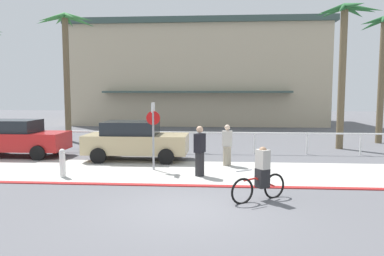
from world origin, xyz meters
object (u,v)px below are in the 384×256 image
palm_tree_3 (383,52)px  palm_tree_1 (66,45)px  car_red_0 (16,138)px  cyclist_red_0 (261,175)px  bollard_0 (62,163)px  car_tan_1 (135,140)px  pedestrian_1 (200,153)px  pedestrian_0 (227,147)px  stop_sign_bike_lane (153,126)px  palm_tree_2 (345,37)px

palm_tree_3 → palm_tree_1: bearing=-178.4°
car_red_0 → cyclist_red_0: 12.02m
car_red_0 → cyclist_red_0: (10.38, -6.04, -0.18)m
palm_tree_3 → car_red_0: size_ratio=1.65×
bollard_0 → palm_tree_3: palm_tree_3 is taller
palm_tree_3 → car_tan_1: size_ratio=1.65×
car_red_0 → car_tan_1: bearing=-5.0°
cyclist_red_0 → pedestrian_1: (-1.80, 2.70, 0.13)m
bollard_0 → pedestrian_0: size_ratio=0.60×
palm_tree_3 → car_red_0: (-18.60, -5.91, -4.38)m
stop_sign_bike_lane → car_red_0: (-6.79, 2.44, -0.81)m
bollard_0 → car_red_0: 5.45m
palm_tree_1 → palm_tree_3: palm_tree_1 is taller
palm_tree_1 → palm_tree_2: bearing=-7.1°
pedestrian_0 → pedestrian_1: (-1.00, -1.92, 0.06)m
bollard_0 → palm_tree_3: bearing=33.5°
palm_tree_2 → pedestrian_0: bearing=-140.9°
palm_tree_2 → bollard_0: bearing=-148.1°
car_red_0 → cyclist_red_0: car_red_0 is taller
cyclist_red_0 → pedestrian_1: pedestrian_1 is taller
car_red_0 → pedestrian_0: car_red_0 is taller
car_tan_1 → pedestrian_0: size_ratio=2.65×
cyclist_red_0 → palm_tree_2: bearing=61.2°
car_red_0 → car_tan_1: (5.64, -0.49, 0.00)m
stop_sign_bike_lane → cyclist_red_0: stop_sign_bike_lane is taller
pedestrian_0 → pedestrian_1: size_ratio=0.94×
stop_sign_bike_lane → palm_tree_3: 14.90m
palm_tree_1 → cyclist_red_0: 16.14m
palm_tree_1 → car_tan_1: palm_tree_1 is taller
pedestrian_0 → bollard_0: bearing=-157.1°
stop_sign_bike_lane → palm_tree_3: (11.81, 8.35, 3.57)m
car_tan_1 → pedestrian_1: (2.94, -2.85, -0.04)m
car_red_0 → car_tan_1: 5.67m
cyclist_red_0 → pedestrian_1: size_ratio=0.88×
palm_tree_2 → car_red_0: bearing=-167.5°
bollard_0 → pedestrian_0: bearing=22.9°
palm_tree_1 → pedestrian_0: size_ratio=4.60×
palm_tree_3 → pedestrian_0: bearing=-140.9°
palm_tree_1 → car_red_0: size_ratio=1.73×
car_tan_1 → pedestrian_1: 4.09m
car_tan_1 → stop_sign_bike_lane: bearing=-59.7°
palm_tree_2 → pedestrian_0: 9.23m
stop_sign_bike_lane → car_tan_1: (-1.14, 1.95, -0.81)m
car_red_0 → pedestrian_1: bearing=-21.3°
car_red_0 → palm_tree_1: bearing=88.1°
car_red_0 → pedestrian_0: 9.69m
palm_tree_1 → car_red_0: bearing=-91.9°
car_tan_1 → bollard_0: bearing=-118.1°
bollard_0 → pedestrian_1: 4.76m
cyclist_red_0 → car_red_0: bearing=149.8°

